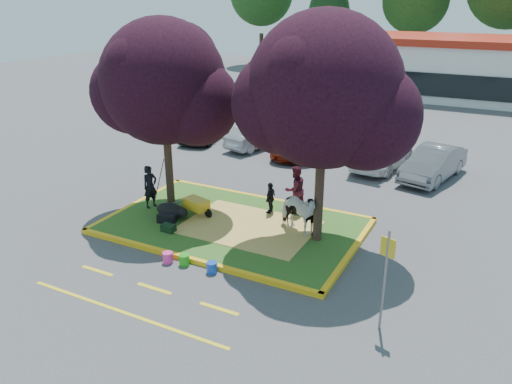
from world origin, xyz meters
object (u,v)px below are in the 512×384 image
at_px(calf, 171,210).
at_px(handler, 150,187).
at_px(car_black, 205,126).
at_px(cow, 297,212).
at_px(bucket_green, 184,260).
at_px(sign_post, 386,270).
at_px(bucket_blue, 212,267).
at_px(wheelbarrow, 196,204).
at_px(bucket_pink, 168,258).
at_px(car_silver, 256,136).

height_order(calf, handler, handler).
bearing_deg(car_black, cow, -53.90).
height_order(handler, bucket_green, handler).
relative_size(sign_post, bucket_green, 7.76).
height_order(calf, bucket_blue, calf).
bearing_deg(handler, wheelbarrow, -70.12).
xyz_separation_m(bucket_green, car_black, (-6.76, 11.73, 0.56)).
distance_m(calf, handler, 1.32).
bearing_deg(bucket_pink, bucket_green, 11.57).
distance_m(calf, car_black, 10.51).
xyz_separation_m(calf, bucket_green, (2.14, -2.30, -0.23)).
relative_size(handler, bucket_green, 4.78).
distance_m(wheelbarrow, bucket_blue, 3.71).
distance_m(calf, wheelbarrow, 0.89).
relative_size(sign_post, car_black, 0.59).
xyz_separation_m(sign_post, car_silver, (-9.34, 11.87, -0.95)).
xyz_separation_m(wheelbarrow, bucket_green, (1.44, -2.83, -0.40)).
bearing_deg(car_silver, car_black, 10.06).
height_order(wheelbarrow, bucket_blue, wheelbarrow).
height_order(calf, car_silver, car_silver).
distance_m(bucket_pink, car_black, 13.40).
distance_m(bucket_green, car_silver, 12.11).
bearing_deg(wheelbarrow, bucket_blue, -34.98).
height_order(handler, bucket_pink, handler).
distance_m(wheelbarrow, bucket_pink, 3.10).
xyz_separation_m(cow, calf, (-4.31, -0.83, -0.48)).
bearing_deg(cow, bucket_green, 166.37).
height_order(handler, wheelbarrow, handler).
relative_size(cow, bucket_pink, 5.25).
height_order(wheelbarrow, bucket_pink, wheelbarrow).
relative_size(wheelbarrow, car_black, 0.37).
height_order(sign_post, bucket_pink, sign_post).
bearing_deg(car_silver, calf, 112.43).
bearing_deg(car_silver, wheelbarrow, 117.39).
xyz_separation_m(calf, sign_post, (7.86, -2.62, 1.15)).
height_order(cow, bucket_green, cow).
bearing_deg(handler, car_silver, 17.78).
distance_m(calf, bucket_pink, 2.92).
bearing_deg(handler, cow, -69.77).
height_order(bucket_green, car_silver, car_silver).
distance_m(wheelbarrow, car_silver, 8.99).
distance_m(calf, bucket_blue, 3.84).
distance_m(cow, bucket_blue, 3.44).
height_order(bucket_pink, car_black, car_black).
bearing_deg(bucket_green, bucket_blue, 0.00).
bearing_deg(bucket_green, calf, 132.98).
relative_size(calf, sign_post, 0.45).
relative_size(calf, handler, 0.72).
bearing_deg(calf, car_silver, 120.17).
bearing_deg(bucket_green, sign_post, -3.26).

